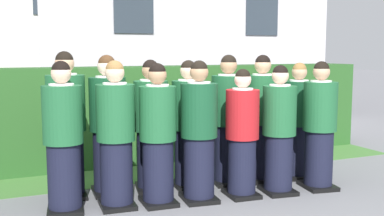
{
  "coord_description": "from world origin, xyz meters",
  "views": [
    {
      "loc": [
        -2.28,
        -4.89,
        1.74
      ],
      "look_at": [
        0.0,
        0.27,
        1.05
      ],
      "focal_mm": 44.22,
      "sensor_mm": 36.0,
      "label": 1
    }
  ],
  "objects_px": {
    "student_rear_row_4": "(228,123)",
    "student_front_row_2": "(158,138)",
    "student_rear_row_2": "(151,129)",
    "student_in_red_blazer": "(242,136)",
    "student_rear_row_0": "(67,128)",
    "student_front_row_6": "(320,128)",
    "student_front_row_5": "(279,133)",
    "student_rear_row_5": "(262,121)",
    "student_rear_row_3": "(188,127)",
    "student_rear_row_1": "(108,128)",
    "student_front_row_3": "(199,135)",
    "student_front_row_0": "(63,141)",
    "student_rear_row_6": "(298,123)",
    "student_front_row_1": "(116,138)"
  },
  "relations": [
    {
      "from": "student_rear_row_1",
      "to": "student_rear_row_6",
      "type": "relative_size",
      "value": 1.07
    },
    {
      "from": "student_rear_row_4",
      "to": "student_front_row_2",
      "type": "bearing_deg",
      "value": -159.04
    },
    {
      "from": "student_rear_row_1",
      "to": "student_rear_row_2",
      "type": "height_order",
      "value": "student_rear_row_1"
    },
    {
      "from": "student_front_row_3",
      "to": "student_front_row_5",
      "type": "height_order",
      "value": "student_front_row_3"
    },
    {
      "from": "student_rear_row_0",
      "to": "student_rear_row_6",
      "type": "bearing_deg",
      "value": -7.02
    },
    {
      "from": "student_in_red_blazer",
      "to": "student_rear_row_1",
      "type": "bearing_deg",
      "value": 152.0
    },
    {
      "from": "student_in_red_blazer",
      "to": "student_front_row_6",
      "type": "xyz_separation_m",
      "value": [
        1.06,
        -0.1,
        0.04
      ]
    },
    {
      "from": "student_front_row_1",
      "to": "student_rear_row_2",
      "type": "relative_size",
      "value": 1.0
    },
    {
      "from": "student_front_row_5",
      "to": "student_rear_row_5",
      "type": "xyz_separation_m",
      "value": [
        0.11,
        0.57,
        0.06
      ]
    },
    {
      "from": "student_front_row_3",
      "to": "student_rear_row_0",
      "type": "bearing_deg",
      "value": 151.39
    },
    {
      "from": "student_front_row_3",
      "to": "student_in_red_blazer",
      "type": "relative_size",
      "value": 1.07
    },
    {
      "from": "student_front_row_0",
      "to": "student_front_row_5",
      "type": "relative_size",
      "value": 1.04
    },
    {
      "from": "student_front_row_0",
      "to": "student_rear_row_5",
      "type": "xyz_separation_m",
      "value": [
        2.62,
        0.21,
        0.02
      ]
    },
    {
      "from": "student_rear_row_0",
      "to": "student_front_row_1",
      "type": "bearing_deg",
      "value": -53.14
    },
    {
      "from": "student_rear_row_0",
      "to": "student_rear_row_3",
      "type": "height_order",
      "value": "student_rear_row_0"
    },
    {
      "from": "student_rear_row_5",
      "to": "student_rear_row_3",
      "type": "bearing_deg",
      "value": 173.68
    },
    {
      "from": "student_front_row_1",
      "to": "student_rear_row_2",
      "type": "bearing_deg",
      "value": 39.17
    },
    {
      "from": "student_rear_row_2",
      "to": "student_rear_row_3",
      "type": "bearing_deg",
      "value": -8.02
    },
    {
      "from": "student_front_row_6",
      "to": "student_rear_row_3",
      "type": "xyz_separation_m",
      "value": [
        -1.48,
        0.72,
        0.01
      ]
    },
    {
      "from": "student_front_row_2",
      "to": "student_rear_row_2",
      "type": "distance_m",
      "value": 0.57
    },
    {
      "from": "student_front_row_2",
      "to": "student_front_row_5",
      "type": "xyz_separation_m",
      "value": [
        1.49,
        -0.19,
        -0.02
      ]
    },
    {
      "from": "student_front_row_0",
      "to": "student_rear_row_0",
      "type": "relative_size",
      "value": 0.94
    },
    {
      "from": "student_front_row_5",
      "to": "student_front_row_1",
      "type": "bearing_deg",
      "value": 171.63
    },
    {
      "from": "student_front_row_3",
      "to": "student_front_row_0",
      "type": "bearing_deg",
      "value": 170.93
    },
    {
      "from": "student_front_row_1",
      "to": "student_rear_row_3",
      "type": "xyz_separation_m",
      "value": [
        1.04,
        0.39,
        -0.01
      ]
    },
    {
      "from": "student_front_row_0",
      "to": "student_rear_row_0",
      "type": "xyz_separation_m",
      "value": [
        0.12,
        0.51,
        0.05
      ]
    },
    {
      "from": "student_front_row_0",
      "to": "student_front_row_2",
      "type": "relative_size",
      "value": 1.02
    },
    {
      "from": "student_front_row_2",
      "to": "student_rear_row_5",
      "type": "relative_size",
      "value": 0.95
    },
    {
      "from": "student_rear_row_1",
      "to": "student_rear_row_5",
      "type": "height_order",
      "value": "student_rear_row_1"
    },
    {
      "from": "student_front_row_0",
      "to": "student_rear_row_3",
      "type": "bearing_deg",
      "value": 11.31
    },
    {
      "from": "student_rear_row_1",
      "to": "student_rear_row_5",
      "type": "relative_size",
      "value": 1.0
    },
    {
      "from": "student_front_row_2",
      "to": "student_front_row_6",
      "type": "relative_size",
      "value": 1.0
    },
    {
      "from": "student_front_row_6",
      "to": "student_rear_row_4",
      "type": "height_order",
      "value": "student_rear_row_4"
    },
    {
      "from": "student_in_red_blazer",
      "to": "student_rear_row_3",
      "type": "xyz_separation_m",
      "value": [
        -0.42,
        0.62,
        0.05
      ]
    },
    {
      "from": "student_in_red_blazer",
      "to": "student_rear_row_6",
      "type": "height_order",
      "value": "student_rear_row_6"
    },
    {
      "from": "student_in_red_blazer",
      "to": "student_front_row_5",
      "type": "relative_size",
      "value": 0.97
    },
    {
      "from": "student_front_row_5",
      "to": "student_front_row_0",
      "type": "bearing_deg",
      "value": 171.79
    },
    {
      "from": "student_front_row_2",
      "to": "student_rear_row_3",
      "type": "bearing_deg",
      "value": 39.81
    },
    {
      "from": "student_front_row_0",
      "to": "student_in_red_blazer",
      "type": "distance_m",
      "value": 2.05
    },
    {
      "from": "student_front_row_3",
      "to": "student_front_row_1",
      "type": "bearing_deg",
      "value": 170.08
    },
    {
      "from": "student_front_row_5",
      "to": "student_rear_row_6",
      "type": "bearing_deg",
      "value": 37.55
    },
    {
      "from": "student_in_red_blazer",
      "to": "student_rear_row_4",
      "type": "bearing_deg",
      "value": 78.58
    },
    {
      "from": "student_rear_row_0",
      "to": "student_in_red_blazer",
      "type": "bearing_deg",
      "value": -23.09
    },
    {
      "from": "student_front_row_1",
      "to": "student_rear_row_5",
      "type": "xyz_separation_m",
      "value": [
        2.06,
        0.28,
        0.02
      ]
    },
    {
      "from": "student_rear_row_2",
      "to": "student_rear_row_5",
      "type": "distance_m",
      "value": 1.51
    },
    {
      "from": "student_rear_row_2",
      "to": "student_rear_row_6",
      "type": "bearing_deg",
      "value": -7.01
    },
    {
      "from": "student_rear_row_4",
      "to": "student_rear_row_0",
      "type": "bearing_deg",
      "value": 172.95
    },
    {
      "from": "student_in_red_blazer",
      "to": "student_rear_row_0",
      "type": "xyz_separation_m",
      "value": [
        -1.91,
        0.81,
        0.1
      ]
    },
    {
      "from": "student_rear_row_4",
      "to": "student_rear_row_1",
      "type": "bearing_deg",
      "value": 172.79
    },
    {
      "from": "student_front_row_3",
      "to": "student_rear_row_5",
      "type": "relative_size",
      "value": 0.97
    }
  ]
}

